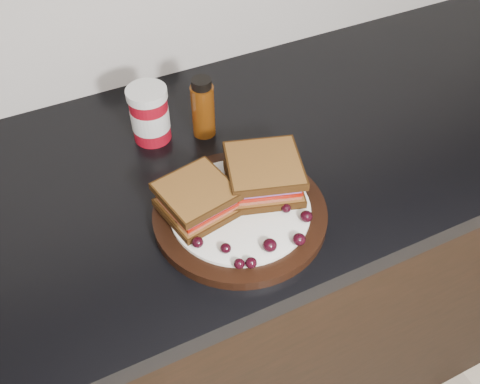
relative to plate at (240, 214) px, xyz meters
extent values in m
cube|color=black|center=(-0.21, 0.13, -0.48)|extent=(3.96, 0.58, 0.86)
cube|color=black|center=(-0.21, 0.13, -0.03)|extent=(3.98, 0.60, 0.04)
cylinder|color=black|center=(0.00, 0.00, 0.00)|extent=(0.28, 0.28, 0.02)
ellipsoid|color=black|center=(-0.09, -0.04, 0.02)|extent=(0.02, 0.02, 0.02)
ellipsoid|color=black|center=(-0.06, -0.07, 0.02)|extent=(0.02, 0.02, 0.02)
ellipsoid|color=black|center=(-0.05, -0.10, 0.02)|extent=(0.02, 0.02, 0.02)
ellipsoid|color=black|center=(-0.04, -0.11, 0.02)|extent=(0.02, 0.02, 0.02)
ellipsoid|color=black|center=(0.00, -0.09, 0.03)|extent=(0.02, 0.02, 0.02)
ellipsoid|color=black|center=(0.00, -0.09, 0.02)|extent=(0.01, 0.01, 0.01)
ellipsoid|color=black|center=(0.05, -0.10, 0.02)|extent=(0.02, 0.02, 0.02)
ellipsoid|color=black|center=(0.08, -0.07, 0.02)|extent=(0.02, 0.02, 0.02)
ellipsoid|color=black|center=(0.06, -0.04, 0.02)|extent=(0.02, 0.02, 0.01)
ellipsoid|color=black|center=(0.05, -0.01, 0.02)|extent=(0.02, 0.02, 0.02)
ellipsoid|color=black|center=(0.08, 0.02, 0.02)|extent=(0.02, 0.02, 0.02)
ellipsoid|color=black|center=(0.06, 0.03, 0.02)|extent=(0.02, 0.02, 0.02)
ellipsoid|color=black|center=(0.05, 0.05, 0.02)|extent=(0.02, 0.02, 0.02)
ellipsoid|color=black|center=(-0.07, 0.05, 0.02)|extent=(0.02, 0.02, 0.02)
ellipsoid|color=black|center=(-0.08, 0.02, 0.02)|extent=(0.02, 0.02, 0.02)
ellipsoid|color=black|center=(-0.06, 0.00, 0.02)|extent=(0.02, 0.02, 0.02)
ellipsoid|color=black|center=(-0.05, 0.05, 0.02)|extent=(0.02, 0.02, 0.02)
ellipsoid|color=black|center=(-0.06, 0.02, 0.02)|extent=(0.02, 0.02, 0.02)
ellipsoid|color=black|center=(-0.10, 0.01, 0.02)|extent=(0.02, 0.02, 0.02)
cylinder|color=maroon|center=(-0.06, 0.25, 0.04)|extent=(0.08, 0.08, 0.11)
cylinder|color=#522608|center=(0.03, 0.22, 0.05)|extent=(0.05, 0.05, 0.12)
camera|label=1|loc=(-0.25, -0.51, 0.65)|focal=40.00mm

